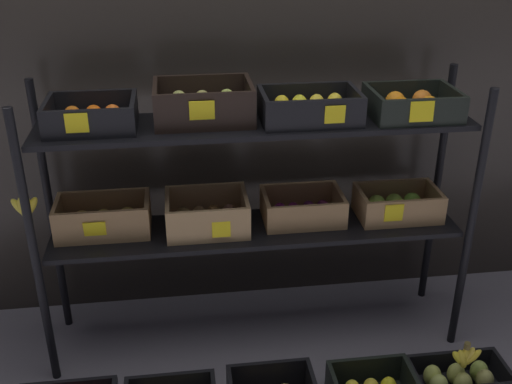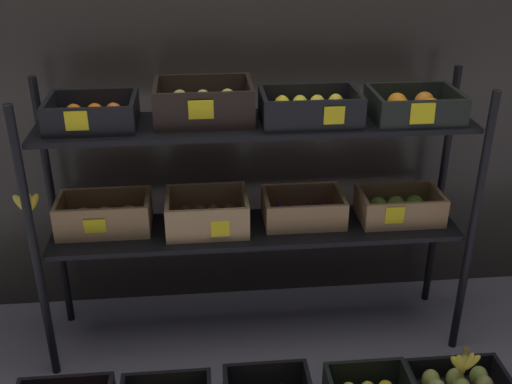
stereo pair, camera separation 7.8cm
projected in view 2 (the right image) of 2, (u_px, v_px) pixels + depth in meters
name	position (u px, v px, depth m)	size (l,w,h in m)	color
ground_plane	(256.00, 332.00, 2.67)	(10.00, 10.00, 0.00)	slate
storefront_wall	(248.00, 68.00, 2.53)	(4.04, 0.12, 2.15)	#2D2823
display_rack	(253.00, 172.00, 2.35)	(1.75, 0.37, 1.11)	black
banana_bunch_loose	(464.00, 363.00, 2.26)	(0.13, 0.04, 0.12)	brown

